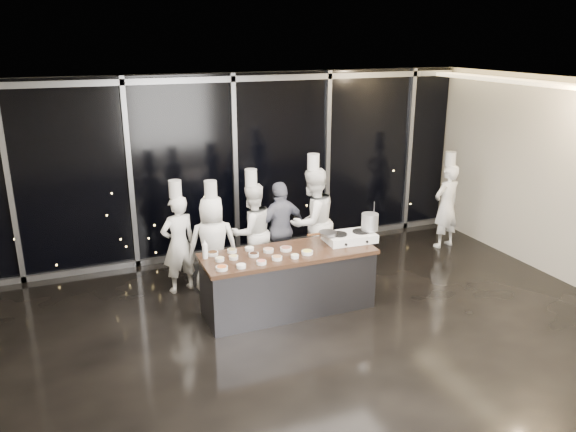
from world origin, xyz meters
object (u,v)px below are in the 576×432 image
object	(u,v)px
chef_left	(213,243)
stock_pot	(370,222)
frying_pan	(327,233)
chef_center	(252,231)
guest	(281,229)
chef_far_left	(179,242)
chef_right	(312,221)
stove	(350,237)
chef_side	(446,205)
demo_counter	(288,281)

from	to	relation	value
chef_left	stock_pot	bearing A→B (deg)	164.39
frying_pan	chef_center	distance (m)	1.42
chef_left	guest	bearing A→B (deg)	-161.44
frying_pan	guest	world-z (taller)	guest
frying_pan	chef_far_left	world-z (taller)	chef_far_left
chef_far_left	chef_left	xyz separation A→B (m)	(0.48, -0.20, -0.01)
chef_far_left	chef_right	bearing A→B (deg)	161.57
stove	chef_center	bearing A→B (deg)	135.62
stove	chef_far_left	world-z (taller)	chef_far_left
guest	chef_side	size ratio (longest dim) A/B	0.88
chef_far_left	chef_side	size ratio (longest dim) A/B	0.98
stove	chef_far_left	bearing A→B (deg)	155.62
stock_pot	chef_center	xyz separation A→B (m)	(-1.44, 1.22, -0.36)
demo_counter	chef_far_left	distance (m)	1.83
chef_far_left	chef_right	world-z (taller)	chef_right
demo_counter	chef_left	size ratio (longest dim) A/B	1.40
chef_center	chef_far_left	bearing A→B (deg)	-9.19
frying_pan	chef_side	distance (m)	3.28
stove	frying_pan	size ratio (longest dim) A/B	1.63
chef_right	stove	bearing A→B (deg)	79.08
frying_pan	chef_left	size ratio (longest dim) A/B	0.26
frying_pan	chef_center	bearing A→B (deg)	125.51
chef_far_left	frying_pan	bearing A→B (deg)	134.57
frying_pan	stock_pot	world-z (taller)	stock_pot
guest	chef_right	size ratio (longest dim) A/B	0.78
guest	frying_pan	bearing A→B (deg)	90.68
chef_far_left	chef_left	size ratio (longest dim) A/B	1.00
chef_center	guest	world-z (taller)	chef_center
chef_center	chef_side	size ratio (longest dim) A/B	1.01
chef_center	chef_left	bearing A→B (deg)	7.69
chef_center	chef_right	xyz separation A→B (m)	(0.99, -0.16, 0.09)
stock_pot	guest	world-z (taller)	guest
demo_counter	stock_pot	size ratio (longest dim) A/B	9.89
chef_right	demo_counter	bearing A→B (deg)	33.57
chef_center	demo_counter	bearing A→B (deg)	84.98
frying_pan	guest	size ratio (longest dim) A/B	0.29
stove	stock_pot	bearing A→B (deg)	-0.42
frying_pan	chef_center	size ratio (longest dim) A/B	0.25
stock_pot	chef_right	bearing A→B (deg)	113.03
chef_left	guest	size ratio (longest dim) A/B	1.11
guest	demo_counter	bearing A→B (deg)	60.55
stove	chef_side	xyz separation A→B (m)	(2.68, 1.24, -0.15)
demo_counter	guest	bearing A→B (deg)	73.28
demo_counter	frying_pan	size ratio (longest dim) A/B	5.35
stove	guest	distance (m)	1.34
chef_left	guest	world-z (taller)	chef_left
demo_counter	stove	world-z (taller)	stove
stove	guest	xyz separation A→B (m)	(-0.63, 1.17, -0.17)
frying_pan	chef_left	world-z (taller)	chef_left
frying_pan	stock_pot	size ratio (longest dim) A/B	1.85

